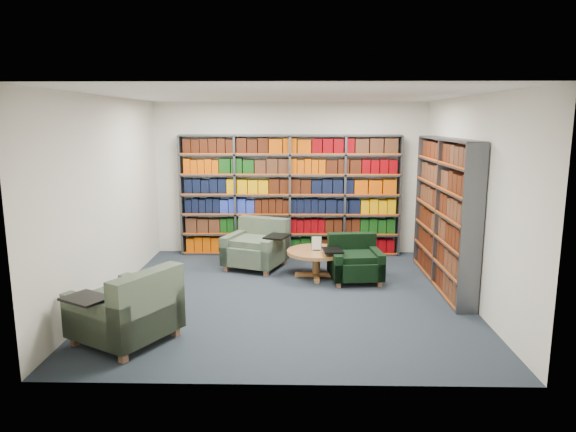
{
  "coord_description": "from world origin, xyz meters",
  "views": [
    {
      "loc": [
        0.16,
        -6.99,
        2.48
      ],
      "look_at": [
        0.0,
        0.6,
        1.05
      ],
      "focal_mm": 32.0,
      "sensor_mm": 36.0,
      "label": 1
    }
  ],
  "objects_px": {
    "chair_teal_left": "(258,248)",
    "chair_teal_front": "(130,313)",
    "chair_green_right": "(354,262)",
    "coffee_table": "(316,256)"
  },
  "relations": [
    {
      "from": "chair_green_right",
      "to": "chair_teal_front",
      "type": "relative_size",
      "value": 0.73
    },
    {
      "from": "chair_teal_left",
      "to": "chair_teal_front",
      "type": "relative_size",
      "value": 0.92
    },
    {
      "from": "chair_teal_left",
      "to": "chair_green_right",
      "type": "distance_m",
      "value": 1.72
    },
    {
      "from": "chair_green_right",
      "to": "coffee_table",
      "type": "height_order",
      "value": "chair_green_right"
    },
    {
      "from": "chair_teal_left",
      "to": "chair_green_right",
      "type": "relative_size",
      "value": 1.26
    },
    {
      "from": "chair_green_right",
      "to": "coffee_table",
      "type": "bearing_deg",
      "value": 171.18
    },
    {
      "from": "chair_teal_left",
      "to": "chair_teal_front",
      "type": "bearing_deg",
      "value": -111.02
    },
    {
      "from": "chair_teal_front",
      "to": "coffee_table",
      "type": "xyz_separation_m",
      "value": [
        2.17,
        2.48,
        0.0
      ]
    },
    {
      "from": "coffee_table",
      "to": "chair_teal_left",
      "type": "bearing_deg",
      "value": 148.29
    },
    {
      "from": "chair_teal_left",
      "to": "coffee_table",
      "type": "distance_m",
      "value": 1.15
    }
  ]
}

